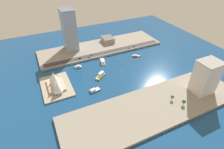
# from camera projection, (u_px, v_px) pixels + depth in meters

# --- Properties ---
(ground_plane) EXTENTS (440.00, 440.00, 0.00)m
(ground_plane) POSITION_uv_depth(u_px,v_px,m) (122.00, 71.00, 290.03)
(ground_plane) COLOR navy
(quay_west) EXTENTS (70.00, 240.00, 3.60)m
(quay_west) POSITION_uv_depth(u_px,v_px,m) (155.00, 106.00, 223.46)
(quay_west) COLOR gray
(quay_west) RESTS_ON ground_plane
(quay_east) EXTENTS (70.00, 240.00, 3.60)m
(quay_east) POSITION_uv_depth(u_px,v_px,m) (101.00, 47.00, 354.50)
(quay_east) COLOR gray
(quay_east) RESTS_ON ground_plane
(peninsula_point) EXTENTS (60.76, 41.12, 2.00)m
(peninsula_point) POSITION_uv_depth(u_px,v_px,m) (56.00, 86.00, 256.49)
(peninsula_point) COLOR #A89E89
(peninsula_point) RESTS_ON ground_plane
(road_strip) EXTENTS (12.27, 228.00, 0.15)m
(road_strip) POSITION_uv_depth(u_px,v_px,m) (106.00, 52.00, 334.19)
(road_strip) COLOR #38383D
(road_strip) RESTS_ON quay_east
(tugboat_red) EXTENTS (9.77, 15.67, 3.53)m
(tugboat_red) POSITION_uv_depth(u_px,v_px,m) (136.00, 56.00, 327.58)
(tugboat_red) COLOR red
(tugboat_red) RESTS_ON ground_plane
(ferry_white_commuter) EXTENTS (23.72, 12.93, 5.70)m
(ferry_white_commuter) POSITION_uv_depth(u_px,v_px,m) (103.00, 61.00, 310.37)
(ferry_white_commuter) COLOR silver
(ferry_white_commuter) RESTS_ON ground_plane
(yacht_sleek_gray) EXTENTS (8.01, 13.20, 4.08)m
(yacht_sleek_gray) POSITION_uv_depth(u_px,v_px,m) (78.00, 67.00, 297.87)
(yacht_sleek_gray) COLOR #999EA3
(yacht_sleek_gray) RESTS_ON ground_plane
(ferry_yellow_fast) EXTENTS (16.07, 19.34, 7.36)m
(ferry_yellow_fast) POSITION_uv_depth(u_px,v_px,m) (101.00, 75.00, 275.43)
(ferry_yellow_fast) COLOR yellow
(ferry_yellow_fast) RESTS_ON ground_plane
(catamaran_blue) EXTENTS (9.11, 16.73, 4.36)m
(catamaran_blue) POSITION_uv_depth(u_px,v_px,m) (94.00, 90.00, 249.10)
(catamaran_blue) COLOR blue
(catamaran_blue) RESTS_ON ground_plane
(carpark_squat_concrete) EXTENTS (27.84, 21.95, 9.48)m
(carpark_squat_concrete) POSITION_uv_depth(u_px,v_px,m) (108.00, 39.00, 369.63)
(carpark_squat_concrete) COLOR gray
(carpark_squat_concrete) RESTS_ON quay_east
(tower_tall_glass) EXTENTS (31.07, 23.85, 75.76)m
(tower_tall_glass) POSITION_uv_depth(u_px,v_px,m) (69.00, 30.00, 324.87)
(tower_tall_glass) COLOR #8C9EB2
(tower_tall_glass) RESTS_ON quay_east
(hotel_broad_white) EXTENTS (24.18, 28.98, 46.81)m
(hotel_broad_white) POSITION_uv_depth(u_px,v_px,m) (206.00, 77.00, 231.67)
(hotel_broad_white) COLOR silver
(hotel_broad_white) RESTS_ON quay_west
(sedan_silver) EXTENTS (1.90, 4.99, 1.65)m
(sedan_silver) POSITION_uv_depth(u_px,v_px,m) (134.00, 46.00, 352.67)
(sedan_silver) COLOR black
(sedan_silver) RESTS_ON road_strip
(pickup_red) EXTENTS (1.97, 4.95, 1.59)m
(pickup_red) POSITION_uv_depth(u_px,v_px,m) (89.00, 57.00, 317.76)
(pickup_red) COLOR black
(pickup_red) RESTS_ON road_strip
(suv_black) EXTENTS (1.99, 4.73, 1.55)m
(suv_black) POSITION_uv_depth(u_px,v_px,m) (80.00, 58.00, 314.30)
(suv_black) COLOR black
(suv_black) RESTS_ON road_strip
(van_white) EXTENTS (2.14, 4.52, 1.54)m
(van_white) POSITION_uv_depth(u_px,v_px,m) (129.00, 48.00, 348.15)
(van_white) COLOR black
(van_white) RESTS_ON road_strip
(hatchback_blue) EXTENTS (1.94, 4.32, 1.55)m
(hatchback_blue) POSITION_uv_depth(u_px,v_px,m) (92.00, 54.00, 325.68)
(hatchback_blue) COLOR black
(hatchback_blue) RESTS_ON road_strip
(traffic_light_waterfront) EXTENTS (0.36, 0.36, 6.50)m
(traffic_light_waterfront) POSITION_uv_depth(u_px,v_px,m) (121.00, 49.00, 336.00)
(traffic_light_waterfront) COLOR black
(traffic_light_waterfront) RESTS_ON quay_east
(opera_landmark) EXTENTS (46.07, 23.07, 21.25)m
(opera_landmark) POSITION_uv_depth(u_px,v_px,m) (55.00, 82.00, 250.06)
(opera_landmark) COLOR #BCAD93
(opera_landmark) RESTS_ON peninsula_point
(park_tree_cluster) EXTENTS (17.69, 11.46, 7.77)m
(park_tree_cluster) POSITION_uv_depth(u_px,v_px,m) (179.00, 100.00, 223.28)
(park_tree_cluster) COLOR brown
(park_tree_cluster) RESTS_ON quay_west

